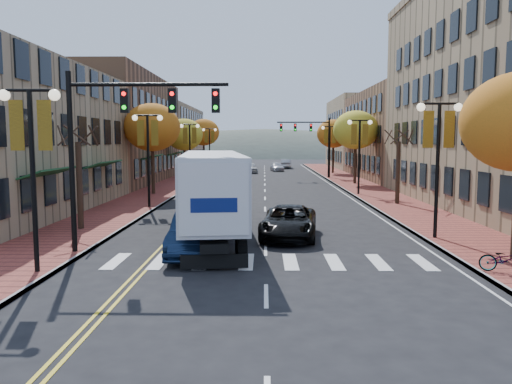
{
  "coord_description": "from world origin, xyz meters",
  "views": [
    {
      "loc": [
        -0.06,
        -15.86,
        4.42
      ],
      "look_at": [
        -0.42,
        5.58,
        2.2
      ],
      "focal_mm": 35.0,
      "sensor_mm": 36.0,
      "label": 1
    }
  ],
  "objects_px": {
    "black_suv": "(289,222)",
    "bicycle": "(506,259)",
    "navy_sedan": "(197,234)",
    "semi_truck": "(212,186)"
  },
  "relations": [
    {
      "from": "black_suv",
      "to": "bicycle",
      "type": "distance_m",
      "value": 9.35
    },
    {
      "from": "navy_sedan",
      "to": "black_suv",
      "type": "relative_size",
      "value": 0.95
    },
    {
      "from": "bicycle",
      "to": "semi_truck",
      "type": "bearing_deg",
      "value": 72.57
    },
    {
      "from": "bicycle",
      "to": "black_suv",
      "type": "bearing_deg",
      "value": 65.13
    },
    {
      "from": "semi_truck",
      "to": "navy_sedan",
      "type": "height_order",
      "value": "semi_truck"
    },
    {
      "from": "semi_truck",
      "to": "black_suv",
      "type": "distance_m",
      "value": 4.12
    },
    {
      "from": "semi_truck",
      "to": "bicycle",
      "type": "bearing_deg",
      "value": -43.1
    },
    {
      "from": "navy_sedan",
      "to": "black_suv",
      "type": "height_order",
      "value": "navy_sedan"
    },
    {
      "from": "black_suv",
      "to": "bicycle",
      "type": "xyz_separation_m",
      "value": [
        6.73,
        -6.49,
        -0.15
      ]
    },
    {
      "from": "semi_truck",
      "to": "bicycle",
      "type": "relative_size",
      "value": 9.54
    }
  ]
}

